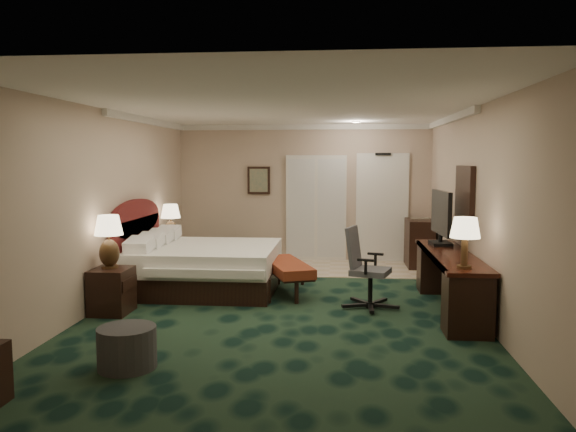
# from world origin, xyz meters

# --- Properties ---
(floor) EXTENTS (5.00, 7.50, 0.00)m
(floor) POSITION_xyz_m (0.00, 0.00, 0.00)
(floor) COLOR black
(floor) RESTS_ON ground
(ceiling) EXTENTS (5.00, 7.50, 0.00)m
(ceiling) POSITION_xyz_m (0.00, 0.00, 2.70)
(ceiling) COLOR white
(ceiling) RESTS_ON wall_back
(wall_back) EXTENTS (5.00, 0.00, 2.70)m
(wall_back) POSITION_xyz_m (0.00, 3.75, 1.35)
(wall_back) COLOR tan
(wall_back) RESTS_ON ground
(wall_front) EXTENTS (5.00, 0.00, 2.70)m
(wall_front) POSITION_xyz_m (0.00, -3.75, 1.35)
(wall_front) COLOR tan
(wall_front) RESTS_ON ground
(wall_left) EXTENTS (0.00, 7.50, 2.70)m
(wall_left) POSITION_xyz_m (-2.50, 0.00, 1.35)
(wall_left) COLOR tan
(wall_left) RESTS_ON ground
(wall_right) EXTENTS (0.00, 7.50, 2.70)m
(wall_right) POSITION_xyz_m (2.50, 0.00, 1.35)
(wall_right) COLOR tan
(wall_right) RESTS_ON ground
(crown_molding) EXTENTS (5.00, 7.50, 0.10)m
(crown_molding) POSITION_xyz_m (0.00, 0.00, 2.65)
(crown_molding) COLOR silver
(crown_molding) RESTS_ON wall_back
(tile_patch) EXTENTS (3.20, 1.70, 0.01)m
(tile_patch) POSITION_xyz_m (0.90, 2.90, 0.01)
(tile_patch) COLOR #C6AF8A
(tile_patch) RESTS_ON ground
(headboard) EXTENTS (0.12, 2.00, 1.40)m
(headboard) POSITION_xyz_m (-2.44, 1.00, 0.70)
(headboard) COLOR #4B131C
(headboard) RESTS_ON ground
(entry_door) EXTENTS (1.02, 0.06, 2.18)m
(entry_door) POSITION_xyz_m (1.55, 3.72, 1.05)
(entry_door) COLOR silver
(entry_door) RESTS_ON ground
(closet_doors) EXTENTS (1.20, 0.06, 2.10)m
(closet_doors) POSITION_xyz_m (0.25, 3.71, 1.05)
(closet_doors) COLOR silver
(closet_doors) RESTS_ON ground
(wall_art) EXTENTS (0.45, 0.06, 0.55)m
(wall_art) POSITION_xyz_m (-0.90, 3.71, 1.60)
(wall_art) COLOR slate
(wall_art) RESTS_ON wall_back
(wall_mirror) EXTENTS (0.05, 0.95, 0.75)m
(wall_mirror) POSITION_xyz_m (2.46, 0.60, 1.55)
(wall_mirror) COLOR white
(wall_mirror) RESTS_ON wall_right
(bed) EXTENTS (2.15, 1.99, 0.68)m
(bed) POSITION_xyz_m (-1.33, 1.02, 0.34)
(bed) COLOR white
(bed) RESTS_ON ground
(nightstand_near) EXTENTS (0.47, 0.54, 0.59)m
(nightstand_near) POSITION_xyz_m (-2.24, -0.45, 0.30)
(nightstand_near) COLOR black
(nightstand_near) RESTS_ON ground
(nightstand_far) EXTENTS (0.46, 0.52, 0.57)m
(nightstand_far) POSITION_xyz_m (-2.25, 2.22, 0.28)
(nightstand_far) COLOR black
(nightstand_far) RESTS_ON ground
(lamp_near) EXTENTS (0.47, 0.47, 0.70)m
(lamp_near) POSITION_xyz_m (-2.28, -0.40, 0.94)
(lamp_near) COLOR #322211
(lamp_near) RESTS_ON nightstand_near
(lamp_far) EXTENTS (0.39, 0.39, 0.65)m
(lamp_far) POSITION_xyz_m (-2.27, 2.26, 0.90)
(lamp_far) COLOR #322211
(lamp_far) RESTS_ON nightstand_far
(bed_bench) EXTENTS (0.96, 1.49, 0.48)m
(bed_bench) POSITION_xyz_m (-0.06, 0.86, 0.24)
(bed_bench) COLOR maroon
(bed_bench) RESTS_ON ground
(ottoman) EXTENTS (0.61, 0.61, 0.40)m
(ottoman) POSITION_xyz_m (-1.31, -2.33, 0.20)
(ottoman) COLOR #2E2E31
(ottoman) RESTS_ON ground
(desk) EXTENTS (0.57, 2.66, 0.77)m
(desk) POSITION_xyz_m (2.19, 0.11, 0.38)
(desk) COLOR black
(desk) RESTS_ON ground
(tv) EXTENTS (0.14, 1.02, 0.80)m
(tv) POSITION_xyz_m (2.19, 0.86, 1.17)
(tv) COLOR black
(tv) RESTS_ON desk
(desk_lamp) EXTENTS (0.34, 0.34, 0.60)m
(desk_lamp) POSITION_xyz_m (2.15, -0.90, 1.07)
(desk_lamp) COLOR #322211
(desk_lamp) RESTS_ON desk
(desk_chair) EXTENTS (0.79, 0.77, 1.10)m
(desk_chair) POSITION_xyz_m (1.15, 0.13, 0.55)
(desk_chair) COLOR #484650
(desk_chair) RESTS_ON ground
(minibar) EXTENTS (0.47, 0.85, 0.89)m
(minibar) POSITION_xyz_m (2.22, 3.20, 0.45)
(minibar) COLOR black
(minibar) RESTS_ON ground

